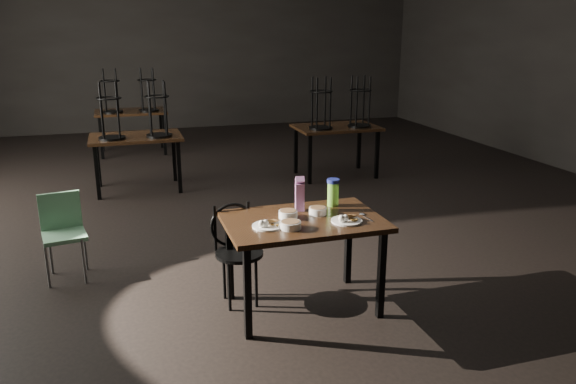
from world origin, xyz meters
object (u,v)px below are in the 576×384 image
object	(u,v)px
bentwood_chair	(236,245)
water_bottle	(333,192)
juice_carton	(300,195)
school_chair	(63,228)
main_table	(303,228)

from	to	relation	value
bentwood_chair	water_bottle	bearing A→B (deg)	-10.76
juice_carton	school_chair	distance (m)	2.15
main_table	bentwood_chair	bearing A→B (deg)	148.49
main_table	bentwood_chair	world-z (taller)	bentwood_chair
water_bottle	bentwood_chair	world-z (taller)	water_bottle
water_bottle	bentwood_chair	size ratio (longest dim) A/B	0.28
main_table	school_chair	distance (m)	2.19
main_table	water_bottle	distance (m)	0.45
main_table	school_chair	world-z (taller)	school_chair
water_bottle	bentwood_chair	distance (m)	0.89
juice_carton	water_bottle	size ratio (longest dim) A/B	1.24
school_chair	water_bottle	bearing A→B (deg)	-33.13
water_bottle	school_chair	xyz separation A→B (m)	(-2.17, 0.94, -0.41)
bentwood_chair	school_chair	xyz separation A→B (m)	(-1.37, 0.89, -0.02)
main_table	water_bottle	size ratio (longest dim) A/B	5.32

